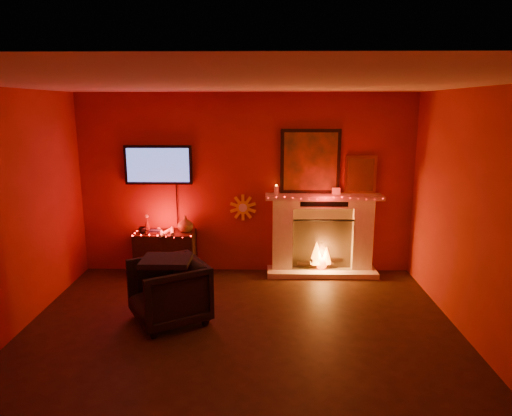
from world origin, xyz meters
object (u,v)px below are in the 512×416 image
Objects in this scene: fireplace at (322,227)px; console_table at (166,252)px; sunburst_clock at (243,208)px; armchair at (169,292)px; tv at (158,165)px.

console_table is at bearing -176.86° from fireplace.
armchair is (-0.80, -1.74, -0.63)m from sunburst_clock.
sunburst_clock is 0.49× the size of armchair.
fireplace reaches higher than console_table.
sunburst_clock is (1.25, 0.03, -0.65)m from tv.
tv reaches higher than armchair.
armchair is (0.45, -1.71, -1.28)m from tv.
sunburst_clock reaches higher than armchair.
sunburst_clock is 2.01m from armchair.
tv reaches higher than sunburst_clock.
console_table is 1.12× the size of armchair.
console_table is at bearing 162.53° from armchair.
fireplace is 5.45× the size of sunburst_clock.
tv is 2.18m from armchair.
tv is 1.41m from sunburst_clock.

